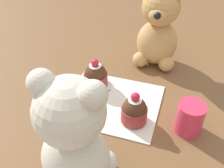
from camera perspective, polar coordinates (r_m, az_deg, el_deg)
The scene contains 8 objects.
ground_plane at distance 0.60m, azimuth -0.00°, elevation -4.18°, with size 4.00×4.00×0.00m, color brown.
knitted_placemat at distance 0.60m, azimuth -0.00°, elevation -3.97°, with size 0.21×0.18×0.01m, color silver.
teddy_bear_cream at distance 0.39m, azimuth -8.18°, elevation -11.50°, with size 0.11×0.12×0.22m.
teddy_bear_tan at distance 0.69m, azimuth 10.06°, elevation 11.70°, with size 0.11×0.11×0.21m.
cupcake_near_cream_bear at distance 0.54m, azimuth 4.88°, elevation -5.78°, with size 0.05×0.05×0.07m.
saucer_plate at distance 0.64m, azimuth -3.49°, elevation -0.14°, with size 0.07×0.07×0.01m, color white.
cupcake_near_tan_bear at distance 0.62m, azimuth -3.59°, elevation 1.79°, with size 0.06×0.06×0.07m.
juice_glass at distance 0.54m, azimuth 16.57°, elevation -7.09°, with size 0.05×0.05×0.07m, color #DB3356.
Camera 1 is at (-0.13, 0.42, 0.41)m, focal length 42.00 mm.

